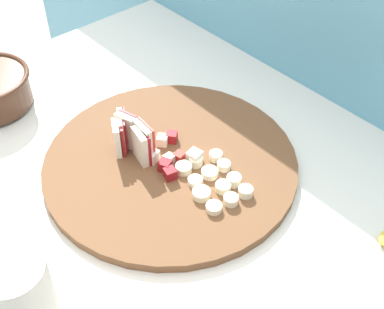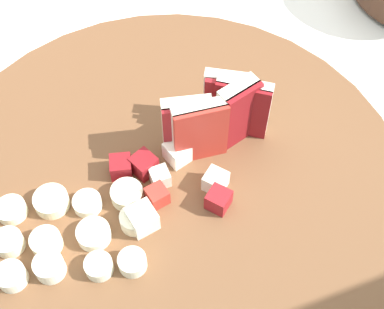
% 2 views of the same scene
% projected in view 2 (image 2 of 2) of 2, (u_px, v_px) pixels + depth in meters
% --- Properties ---
extents(cutting_board, '(0.43, 0.43, 0.02)m').
position_uv_depth(cutting_board, '(167.00, 191.00, 0.48)').
color(cutting_board, brown).
rests_on(cutting_board, tiled_countertop).
extents(apple_wedge_fan, '(0.10, 0.05, 0.07)m').
position_uv_depth(apple_wedge_fan, '(218.00, 116.00, 0.48)').
color(apple_wedge_fan, maroon).
rests_on(apple_wedge_fan, cutting_board).
extents(apple_dice_pile, '(0.10, 0.08, 0.02)m').
position_uv_depth(apple_dice_pile, '(165.00, 182.00, 0.47)').
color(apple_dice_pile, '#EFE5CC').
rests_on(apple_dice_pile, cutting_board).
extents(banana_slice_rows, '(0.13, 0.10, 0.02)m').
position_uv_depth(banana_slice_rows, '(71.00, 233.00, 0.45)').
color(banana_slice_rows, beige).
rests_on(banana_slice_rows, cutting_board).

